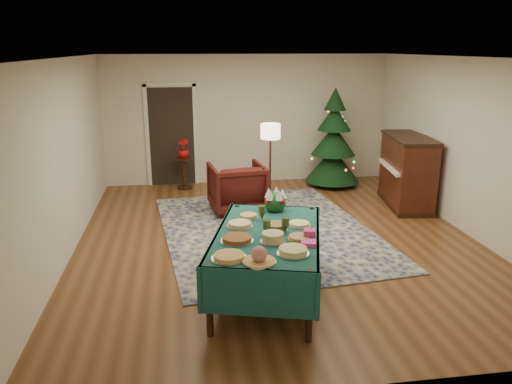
{
  "coord_description": "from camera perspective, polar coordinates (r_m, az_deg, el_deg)",
  "views": [
    {
      "loc": [
        -1.37,
        -7.02,
        2.85
      ],
      "look_at": [
        -0.45,
        -0.81,
        1.01
      ],
      "focal_mm": 35.0,
      "sensor_mm": 36.0,
      "label": 1
    }
  ],
  "objects": [
    {
      "name": "floor_lamp",
      "position": [
        9.18,
        1.66,
        6.4
      ],
      "size": [
        0.36,
        0.36,
        1.5
      ],
      "color": "#A57F3F",
      "rests_on": "ground"
    },
    {
      "name": "goblet_0",
      "position": [
        6.09,
        0.69,
        -2.37
      ],
      "size": [
        0.09,
        0.09,
        0.19
      ],
      "color": "#2D471E",
      "rests_on": "buffet_table"
    },
    {
      "name": "platter_4",
      "position": [
        5.44,
        1.93,
        -5.23
      ],
      "size": [
        0.28,
        0.28,
        0.11
      ],
      "color": "silver",
      "rests_on": "buffet_table"
    },
    {
      "name": "napkin_stack",
      "position": [
        5.41,
        6.03,
        -5.8
      ],
      "size": [
        0.2,
        0.2,
        0.04
      ],
      "primitive_type": "cube",
      "rotation": [
        0.0,
        0.0,
        -0.26
      ],
      "color": "#F443B9",
      "rests_on": "buffet_table"
    },
    {
      "name": "rug",
      "position": [
        8.03,
        1.25,
        -4.38
      ],
      "size": [
        3.66,
        4.54,
        0.02
      ],
      "primitive_type": "cube",
      "rotation": [
        0.0,
        0.0,
        0.11
      ],
      "color": "#132049",
      "rests_on": "ground"
    },
    {
      "name": "platter_5",
      "position": [
        5.54,
        4.97,
        -5.23
      ],
      "size": [
        0.28,
        0.28,
        0.04
      ],
      "color": "silver",
      "rests_on": "buffet_table"
    },
    {
      "name": "buffet_table",
      "position": [
        5.79,
        1.34,
        -6.09
      ],
      "size": [
        1.69,
        2.29,
        0.8
      ],
      "color": "black",
      "rests_on": "ground"
    },
    {
      "name": "goblet_2",
      "position": [
        5.6,
        1.24,
        -4.06
      ],
      "size": [
        0.09,
        0.09,
        0.19
      ],
      "color": "#2D471E",
      "rests_on": "buffet_table"
    },
    {
      "name": "platter_6",
      "position": [
        5.91,
        -1.87,
        -3.73
      ],
      "size": [
        0.32,
        0.32,
        0.06
      ],
      "color": "silver",
      "rests_on": "buffet_table"
    },
    {
      "name": "platter_0",
      "position": [
        5.05,
        -3.09,
        -7.4
      ],
      "size": [
        0.37,
        0.37,
        0.05
      ],
      "color": "silver",
      "rests_on": "buffet_table"
    },
    {
      "name": "platter_1",
      "position": [
        4.94,
        0.36,
        -7.35
      ],
      "size": [
        0.34,
        0.34,
        0.17
      ],
      "color": "silver",
      "rests_on": "buffet_table"
    },
    {
      "name": "platter_3",
      "position": [
        5.47,
        -2.2,
        -5.4
      ],
      "size": [
        0.37,
        0.37,
        0.06
      ],
      "color": "silver",
      "rests_on": "buffet_table"
    },
    {
      "name": "side_table",
      "position": [
        10.43,
        -8.19,
        2.09
      ],
      "size": [
        0.36,
        0.36,
        0.65
      ],
      "color": "black",
      "rests_on": "ground"
    },
    {
      "name": "piano",
      "position": [
        9.53,
        16.87,
        2.19
      ],
      "size": [
        0.89,
        1.58,
        1.3
      ],
      "color": "black",
      "rests_on": "ground"
    },
    {
      "name": "platter_9",
      "position": [
        6.21,
        -0.87,
        -2.77
      ],
      "size": [
        0.25,
        0.25,
        0.04
      ],
      "color": "silver",
      "rests_on": "buffet_table"
    },
    {
      "name": "gift_box",
      "position": [
        5.57,
        6.14,
        -4.81
      ],
      "size": [
        0.16,
        0.16,
        0.11
      ],
      "primitive_type": "cube",
      "rotation": [
        0.0,
        0.0,
        -0.26
      ],
      "color": "#CE3985",
      "rests_on": "buffet_table"
    },
    {
      "name": "potted_plant",
      "position": [
        10.33,
        -8.29,
        4.48
      ],
      "size": [
        0.22,
        0.39,
        0.22
      ],
      "primitive_type": "imported",
      "color": "#AF0C0E",
      "rests_on": "side_table"
    },
    {
      "name": "christmas_tree",
      "position": [
        10.57,
        8.85,
        5.63
      ],
      "size": [
        1.22,
        1.22,
        2.06
      ],
      "color": "black",
      "rests_on": "ground"
    },
    {
      "name": "centerpiece",
      "position": [
        6.44,
        2.21,
        -0.96
      ],
      "size": [
        0.29,
        0.29,
        0.33
      ],
      "color": "#1E4C1E",
      "rests_on": "buffet_table"
    },
    {
      "name": "room_shell",
      "position": [
        7.31,
        2.56,
        4.47
      ],
      "size": [
        7.0,
        7.0,
        7.0
      ],
      "color": "#593319",
      "rests_on": "ground"
    },
    {
      "name": "goblet_1",
      "position": [
        5.69,
        3.38,
        -3.78
      ],
      "size": [
        0.09,
        0.09,
        0.19
      ],
      "color": "#2D471E",
      "rests_on": "buffet_table"
    },
    {
      "name": "platter_7",
      "position": [
        5.81,
        2.26,
        -3.99
      ],
      "size": [
        0.28,
        0.28,
        0.08
      ],
      "color": "silver",
      "rests_on": "buffet_table"
    },
    {
      "name": "platter_8",
      "position": [
        5.95,
        4.95,
        -3.69
      ],
      "size": [
        0.28,
        0.28,
        0.04
      ],
      "color": "silver",
      "rests_on": "buffet_table"
    },
    {
      "name": "armchair",
      "position": [
        8.87,
        -2.18,
        0.79
      ],
      "size": [
        1.03,
        0.98,
        0.95
      ],
      "primitive_type": "imported",
      "rotation": [
        0.0,
        0.0,
        3.27
      ],
      "color": "#3E110D",
      "rests_on": "ground"
    },
    {
      "name": "doorway",
      "position": [
        10.65,
        -9.63,
        6.61
      ],
      "size": [
        1.08,
        0.04,
        2.16
      ],
      "color": "black",
      "rests_on": "ground"
    },
    {
      "name": "platter_2",
      "position": [
        5.17,
        4.25,
        -6.74
      ],
      "size": [
        0.34,
        0.34,
        0.07
      ],
      "color": "silver",
      "rests_on": "buffet_table"
    }
  ]
}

